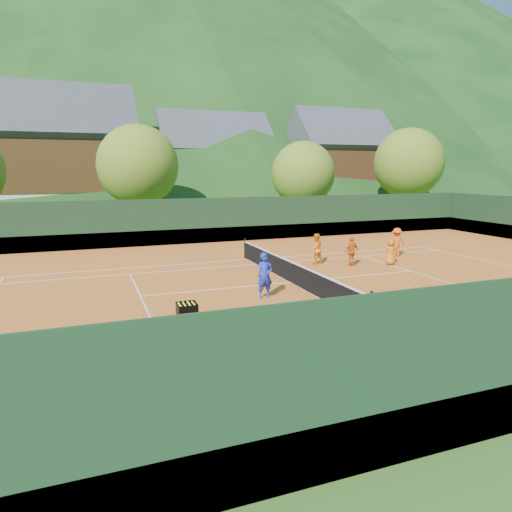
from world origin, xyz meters
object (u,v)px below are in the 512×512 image
object	(u,v)px
coach	(265,276)
student_d	(397,242)
student_a	(316,249)
chalet_left	(61,161)
student_c	(391,252)
chalet_right	(338,166)
student_b	(352,251)
tennis_net	(290,271)
ball_hopper	(187,312)
chalet_mid	(214,169)

from	to	relation	value
coach	student_d	size ratio (longest dim) A/B	1.07
student_a	chalet_left	bearing A→B (deg)	-71.39
student_c	chalet_right	size ratio (longest dim) A/B	0.11
chalet_right	student_b	bearing A→B (deg)	-119.22
student_d	chalet_right	world-z (taller)	chalet_right
student_a	tennis_net	xyz separation A→B (m)	(-2.91, -3.15, -0.30)
student_c	ball_hopper	distance (m)	13.67
coach	tennis_net	bearing A→B (deg)	42.68
student_b	chalet_right	xyz separation A→B (m)	(15.65, 27.98, 4.47)
student_b	student_d	bearing A→B (deg)	-173.89
student_d	chalet_left	world-z (taller)	chalet_left
chalet_left	chalet_mid	distance (m)	16.51
student_c	chalet_mid	distance (m)	32.69
chalet_mid	chalet_right	distance (m)	14.56
ball_hopper	student_a	bearing A→B (deg)	43.34
tennis_net	chalet_mid	xyz separation A→B (m)	(6.00, 34.00, 4.47)
tennis_net	student_c	bearing A→B (deg)	13.96
ball_hopper	chalet_mid	world-z (taller)	chalet_mid
student_b	tennis_net	world-z (taller)	student_b
student_d	ball_hopper	distance (m)	15.95
student_b	coach	bearing A→B (deg)	19.15
chalet_left	student_a	bearing A→B (deg)	-64.33
coach	student_c	xyz separation A→B (m)	(8.38, 3.50, -0.21)
student_c	chalet_mid	xyz separation A→B (m)	(-0.43, 32.40, 4.30)
ball_hopper	chalet_right	xyz separation A→B (m)	(25.60, 34.89, 4.49)
coach	student_d	world-z (taller)	coach
coach	tennis_net	size ratio (longest dim) A/B	0.15
coach	student_c	world-z (taller)	coach
student_d	student_c	bearing A→B (deg)	59.23
student_d	student_a	bearing A→B (deg)	15.26
coach	student_a	distance (m)	7.01
chalet_right	chalet_mid	bearing A→B (deg)	164.05
student_d	chalet_mid	xyz separation A→B (m)	(-2.09, 30.70, 4.15)
tennis_net	chalet_right	bearing A→B (deg)	56.31
chalet_mid	student_a	bearing A→B (deg)	-95.72
student_a	chalet_right	bearing A→B (deg)	-129.54
student_b	student_d	distance (m)	3.95
student_a	chalet_mid	distance (m)	31.29
student_c	student_d	size ratio (longest dim) A/B	0.81
student_c	tennis_net	world-z (taller)	student_c
tennis_net	chalet_mid	size ratio (longest dim) A/B	0.95
coach	chalet_right	distance (m)	38.98
chalet_right	student_c	bearing A→B (deg)	-115.54
student_b	student_c	bearing A→B (deg)	155.62
student_c	tennis_net	xyz separation A→B (m)	(-6.43, -1.60, -0.17)
chalet_mid	student_d	bearing A→B (deg)	-86.11
student_a	student_b	distance (m)	1.83
chalet_right	tennis_net	bearing A→B (deg)	-123.69
student_d	tennis_net	world-z (taller)	student_d
tennis_net	chalet_left	distance (m)	32.04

